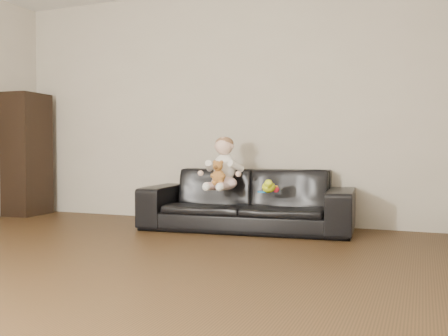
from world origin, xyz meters
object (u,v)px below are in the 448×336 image
at_px(cabinet, 27,154).
at_px(baby, 223,167).
at_px(toy_rattle, 276,189).
at_px(teddy_bear, 218,173).
at_px(sofa, 247,200).
at_px(toy_blue_disc, 263,192).
at_px(toy_green, 269,187).

bearing_deg(cabinet, baby, -8.28).
bearing_deg(cabinet, toy_rattle, -8.82).
distance_m(baby, teddy_bear, 0.17).
xyz_separation_m(sofa, baby, (-0.21, -0.11, 0.33)).
xyz_separation_m(sofa, toy_blue_disc, (0.23, -0.22, 0.10)).
bearing_deg(toy_green, teddy_bear, -175.16).
relative_size(sofa, baby, 3.90).
bearing_deg(toy_rattle, sofa, 151.74).
xyz_separation_m(teddy_bear, toy_green, (0.49, 0.04, -0.13)).
distance_m(teddy_bear, toy_blue_disc, 0.47).
bearing_deg(toy_blue_disc, sofa, 136.43).
bearing_deg(sofa, toy_rattle, -33.26).
distance_m(sofa, toy_blue_disc, 0.34).
xyz_separation_m(baby, toy_blue_disc, (0.44, -0.11, -0.23)).
xyz_separation_m(cabinet, teddy_bear, (2.69, -0.38, -0.17)).
relative_size(toy_rattle, toy_blue_disc, 0.60).
bearing_deg(teddy_bear, baby, 101.91).
height_order(baby, toy_rattle, baby).
height_order(cabinet, teddy_bear, cabinet).
bearing_deg(cabinet, toy_blue_disc, -9.58).
bearing_deg(baby, toy_rattle, -6.19).
bearing_deg(toy_blue_disc, toy_green, -11.64).
xyz_separation_m(toy_green, toy_rattle, (0.06, 0.04, -0.02)).
bearing_deg(toy_green, sofa, 141.61).
bearing_deg(baby, toy_blue_disc, -12.14).
bearing_deg(toy_green, toy_rattle, 37.03).
bearing_deg(toy_green, cabinet, 174.02).
xyz_separation_m(sofa, cabinet, (-2.89, 0.10, 0.44)).
height_order(teddy_bear, toy_rattle, teddy_bear).
relative_size(toy_green, toy_blue_disc, 1.54).
relative_size(sofa, toy_rattle, 35.19).
bearing_deg(cabinet, toy_green, -9.69).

